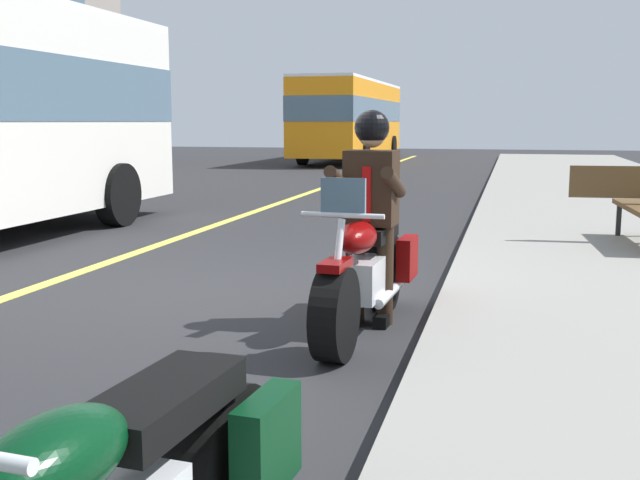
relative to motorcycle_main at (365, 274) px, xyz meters
name	(u,v)px	position (x,y,z in m)	size (l,w,h in m)	color
ground_plane	(228,296)	(-0.82, -1.48, -0.45)	(80.00, 80.00, 0.00)	#28282B
lane_center_stripe	(44,285)	(-0.82, -3.48, -0.45)	(60.00, 0.16, 0.01)	#E5DB4C
motorcycle_main	(365,274)	(0.00, 0.00, 0.00)	(2.22, 0.66, 1.26)	black
rider_main	(371,198)	(-0.19, 0.01, 0.58)	(0.64, 0.57, 1.74)	black
bus_far	(351,116)	(-25.54, -5.55, 1.42)	(11.05, 2.70, 3.30)	orange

